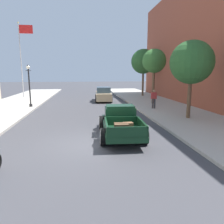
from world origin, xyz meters
The scene contains 9 objects.
ground_plane centered at (0.00, 0.00, 0.00)m, with size 140.00×140.00×0.00m, color #3D3D42.
hotrod_truck_dark_green centered at (1.74, 1.23, 0.75)m, with size 2.36×5.01×1.58m.
car_background_tan centered at (2.07, 14.64, 0.77)m, with size 2.02×4.37×1.65m.
pedestrian_sidewalk_right centered at (5.95, 8.23, 1.09)m, with size 0.53×0.22×1.65m.
street_lamp_far centered at (-5.08, 10.67, 2.39)m, with size 0.50×0.32×3.85m.
flagpole centered at (-7.65, 18.71, 5.77)m, with size 1.74×0.16×9.16m.
street_tree_nearest centered at (7.06, 4.12, 3.92)m, with size 2.90×2.90×5.24m.
street_tree_second centered at (6.94, 11.44, 4.38)m, with size 2.39×2.39×5.47m.
street_tree_third centered at (7.84, 18.52, 4.73)m, with size 3.27×3.27×6.24m.
Camera 1 is at (-0.09, -9.35, 3.25)m, focal length 33.43 mm.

